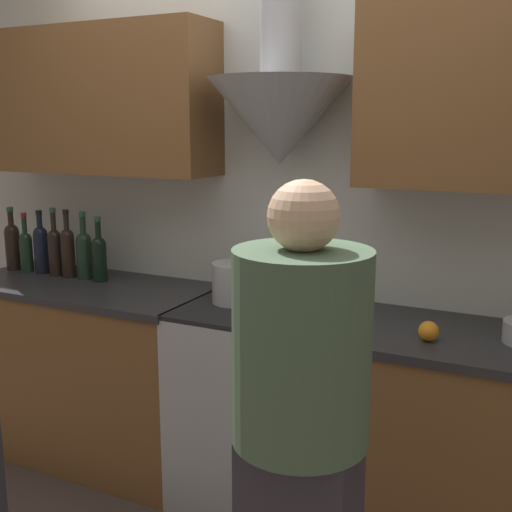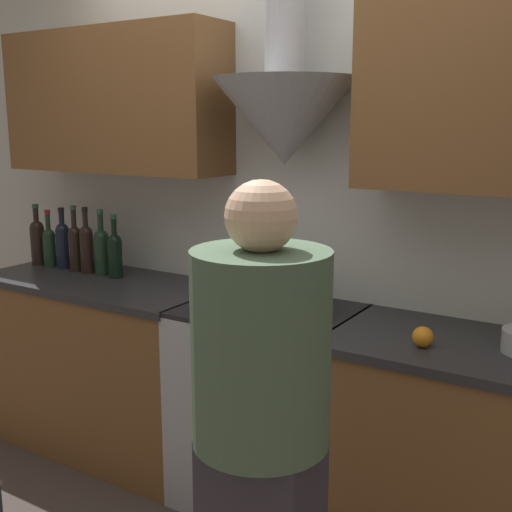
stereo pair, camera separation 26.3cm
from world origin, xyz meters
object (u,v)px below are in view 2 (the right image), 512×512
Objects in this scene: wine_bottle_5 at (102,249)px; mixing_bowl at (302,305)px; wine_bottle_2 at (63,243)px; wine_bottle_3 at (75,245)px; wine_bottle_0 at (38,240)px; wine_bottle_6 at (115,253)px; wine_bottle_1 at (49,245)px; stove_range at (268,405)px; person_foreground_right at (261,448)px; wine_bottle_4 at (87,246)px; orange_fruit at (423,337)px; stock_pot at (240,282)px.

wine_bottle_5 reaches higher than mixing_bowl.
wine_bottle_2 is 0.94× the size of wine_bottle_3.
wine_bottle_6 is at bearing 0.12° from wine_bottle_0.
stove_range is at bearing -2.30° from wine_bottle_1.
wine_bottle_1 is at bearing 153.01° from person_foreground_right.
wine_bottle_5 reaches higher than stove_range.
wine_bottle_5 is at bearing 9.11° from wine_bottle_4.
wine_bottle_5 is (-1.07, 0.08, 0.59)m from stove_range.
wine_bottle_4 is at bearing -3.51° from wine_bottle_2.
orange_fruit is 0.05× the size of person_foreground_right.
person_foreground_right is at bearing -60.09° from stove_range.
wine_bottle_2 is at bearing 176.86° from stove_range.
wine_bottle_0 reaches higher than orange_fruit.
wine_bottle_0 reaches higher than wine_bottle_1.
stove_range is 1.67m from wine_bottle_0.
wine_bottle_4 is at bearing 174.41° from orange_fruit.
wine_bottle_0 reaches higher than mixing_bowl.
orange_fruit is (2.08, -0.20, -0.10)m from wine_bottle_2.
person_foreground_right reaches higher than orange_fruit.
wine_bottle_4 is (0.39, -0.00, 0.00)m from wine_bottle_0.
mixing_bowl is at bearing -0.91° from stove_range.
stove_range is 2.85× the size of wine_bottle_1.
stock_pot is at bearing -2.78° from wine_bottle_6.
wine_bottle_4 is at bearing 177.19° from mixing_bowl.
wine_bottle_1 is at bearing 177.70° from stove_range.
wine_bottle_2 is (-1.36, 0.07, 0.59)m from stove_range.
wine_bottle_6 is (0.11, -0.01, -0.01)m from wine_bottle_5.
stock_pot is 1.23m from person_foreground_right.
mixing_bowl is (1.52, -0.08, -0.10)m from wine_bottle_2.
mixing_bowl is (1.33, -0.07, -0.10)m from wine_bottle_4.
wine_bottle_0 is at bearing 175.31° from orange_fruit.
wine_bottle_3 is 0.18m from wine_bottle_5.
wine_bottle_3 reaches higher than wine_bottle_0.
stove_range is 1.18m from person_foreground_right.
wine_bottle_0 is at bearing -178.53° from wine_bottle_5.
wine_bottle_6 reaches higher than stove_range.
stove_range is at bearing 170.39° from orange_fruit.
wine_bottle_3 is at bearing 179.46° from wine_bottle_4.
wine_bottle_6 reaches higher than orange_fruit.
wine_bottle_0 is 0.30m from wine_bottle_3.
wine_bottle_5 reaches higher than wine_bottle_2.
stove_range is at bearing -3.14° from wine_bottle_2.
wine_bottle_5 is at bearing 176.84° from stock_pot.
wine_bottle_2 is (0.09, 0.02, 0.02)m from wine_bottle_1.
stove_range is 1.56m from wine_bottle_1.
wine_bottle_1 is at bearing 175.27° from orange_fruit.
stove_range is 12.11× the size of orange_fruit.
stock_pot reaches higher than stove_range.
mixing_bowl is at bearing -3.51° from wine_bottle_6.
stock_pot is (1.00, -0.03, -0.05)m from wine_bottle_4.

